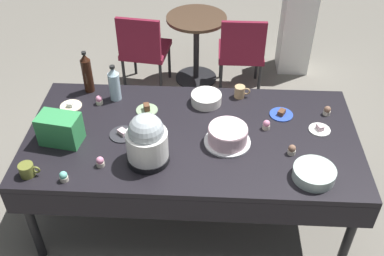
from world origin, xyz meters
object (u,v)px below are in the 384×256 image
object	(u,v)px
soda_bottle_cola	(87,73)
ceramic_snack_bowl	(206,99)
dessert_plate_white	(320,129)
dessert_plate_cream	(71,105)
frosted_layer_cake	(228,135)
dessert_plate_charcoal	(123,134)
cupcake_berry	(327,111)
round_cafe_table	(196,37)
cupcake_lemon	(99,100)
coffee_mug_olive	(27,170)
cupcake_cocoa	(266,125)
coffee_mug_tan	(240,92)
cupcake_vanilla	(100,162)
cupcake_mint	(292,150)
soda_carton	(60,129)
cupcake_rose	(64,177)
soda_bottle_water	(114,84)
maroon_chair_right	(242,50)
slow_cooker	(147,140)
water_cooler	(298,18)
maroon_chair_left	(143,47)
potluck_table	(192,141)
glass_salad_bowl	(314,173)
dessert_plate_sage	(147,109)
dessert_plate_cobalt	(281,114)

from	to	relation	value
soda_bottle_cola	ceramic_snack_bowl	bearing A→B (deg)	-7.21
dessert_plate_white	dessert_plate_cream	bearing A→B (deg)	174.23
frosted_layer_cake	dessert_plate_charcoal	world-z (taller)	frosted_layer_cake
cupcake_berry	round_cafe_table	world-z (taller)	cupcake_berry
cupcake_lemon	coffee_mug_olive	xyz separation A→B (m)	(-0.27, -0.73, 0.01)
round_cafe_table	cupcake_cocoa	bearing A→B (deg)	-72.55
dessert_plate_cream	coffee_mug_tan	world-z (taller)	coffee_mug_tan
cupcake_vanilla	dessert_plate_cream	bearing A→B (deg)	120.05
cupcake_mint	soda_carton	world-z (taller)	soda_carton
dessert_plate_charcoal	cupcake_rose	size ratio (longest dim) A/B	2.65
coffee_mug_tan	soda_bottle_water	bearing A→B (deg)	-175.60
frosted_layer_cake	cupcake_rose	size ratio (longest dim) A/B	4.50
cupcake_vanilla	dessert_plate_white	bearing A→B (deg)	16.48
cupcake_lemon	soda_bottle_water	distance (m)	0.16
cupcake_cocoa	cupcake_rose	size ratio (longest dim) A/B	1.00
soda_carton	maroon_chair_right	distance (m)	2.14
slow_cooker	coffee_mug_olive	world-z (taller)	slow_cooker
dessert_plate_charcoal	water_cooler	size ratio (longest dim) A/B	0.14
soda_bottle_cola	soda_bottle_water	distance (m)	0.23
frosted_layer_cake	maroon_chair_left	distance (m)	1.87
slow_cooker	soda_bottle_cola	world-z (taller)	slow_cooker
ceramic_snack_bowl	cupcake_cocoa	size ratio (longest dim) A/B	3.26
slow_cooker	round_cafe_table	distance (m)	2.13
frosted_layer_cake	maroon_chair_right	xyz separation A→B (m)	(0.17, 1.67, -0.32)
ceramic_snack_bowl	round_cafe_table	size ratio (longest dim) A/B	0.31
cupcake_rose	soda_bottle_cola	xyz separation A→B (m)	(-0.06, 0.93, 0.12)
soda_bottle_cola	cupcake_lemon	bearing A→B (deg)	-56.60
round_cafe_table	cupcake_berry	bearing A→B (deg)	-57.79
water_cooler	soda_carton	bearing A→B (deg)	-129.59
slow_cooker	maroon_chair_right	xyz separation A→B (m)	(0.66, 1.86, -0.42)
potluck_table	cupcake_lemon	distance (m)	0.75
glass_salad_bowl	water_cooler	distance (m)	2.49
potluck_table	dessert_plate_sage	size ratio (longest dim) A/B	14.29
glass_salad_bowl	soda_bottle_cola	distance (m)	1.75
dessert_plate_charcoal	water_cooler	distance (m)	2.59
cupcake_vanilla	maroon_chair_right	xyz separation A→B (m)	(0.94, 1.92, -0.29)
dessert_plate_cream	glass_salad_bowl	bearing A→B (deg)	-21.07
soda_carton	potluck_table	bearing A→B (deg)	17.15
dessert_plate_cobalt	cupcake_vanilla	bearing A→B (deg)	-153.90
coffee_mug_olive	soda_carton	size ratio (longest dim) A/B	0.49
dessert_plate_white	cupcake_mint	xyz separation A→B (m)	(-0.22, -0.24, 0.02)
cupcake_cocoa	cupcake_lemon	size ratio (longest dim) A/B	1.00
frosted_layer_cake	round_cafe_table	distance (m)	1.94
cupcake_cocoa	cupcake_vanilla	xyz separation A→B (m)	(-1.04, -0.41, 0.00)
coffee_mug_olive	maroon_chair_left	bearing A→B (deg)	78.87
maroon_chair_left	slow_cooker	bearing A→B (deg)	-80.73
dessert_plate_cobalt	water_cooler	xyz separation A→B (m)	(0.38, 1.87, -0.17)
dessert_plate_cobalt	water_cooler	world-z (taller)	water_cooler
dessert_plate_cobalt	soda_carton	world-z (taller)	soda_carton
dessert_plate_cream	cupcake_rose	world-z (taller)	cupcake_rose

